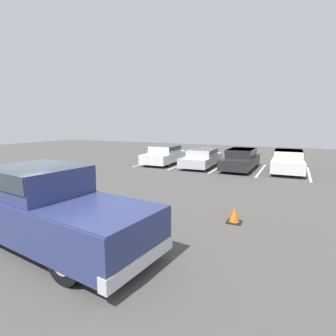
{
  "coord_description": "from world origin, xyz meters",
  "views": [
    {
      "loc": [
        6.31,
        -4.61,
        2.9
      ],
      "look_at": [
        1.47,
        5.35,
        1.0
      ],
      "focal_mm": 28.0,
      "sensor_mm": 36.0,
      "label": 1
    }
  ],
  "objects_px": {
    "parked_sedan_a": "(165,154)",
    "wheel_stop_curb": "(204,159)",
    "parked_sedan_c": "(241,158)",
    "parked_sedan_b": "(202,157)",
    "parked_sedan_d": "(288,160)",
    "pickup_truck": "(47,207)",
    "traffic_cone": "(234,216)"
  },
  "relations": [
    {
      "from": "parked_sedan_a",
      "to": "wheel_stop_curb",
      "type": "relative_size",
      "value": 2.41
    },
    {
      "from": "parked_sedan_c",
      "to": "wheel_stop_curb",
      "type": "relative_size",
      "value": 2.67
    },
    {
      "from": "parked_sedan_b",
      "to": "parked_sedan_d",
      "type": "bearing_deg",
      "value": 90.06
    },
    {
      "from": "parked_sedan_c",
      "to": "parked_sedan_b",
      "type": "bearing_deg",
      "value": -87.97
    },
    {
      "from": "pickup_truck",
      "to": "parked_sedan_d",
      "type": "xyz_separation_m",
      "value": [
        4.9,
        13.02,
        -0.24
      ]
    },
    {
      "from": "parked_sedan_d",
      "to": "wheel_stop_curb",
      "type": "relative_size",
      "value": 2.51
    },
    {
      "from": "parked_sedan_a",
      "to": "parked_sedan_b",
      "type": "distance_m",
      "value": 2.79
    },
    {
      "from": "pickup_truck",
      "to": "parked_sedan_b",
      "type": "distance_m",
      "value": 12.78
    },
    {
      "from": "parked_sedan_a",
      "to": "parked_sedan_d",
      "type": "relative_size",
      "value": 0.96
    },
    {
      "from": "parked_sedan_a",
      "to": "parked_sedan_c",
      "type": "relative_size",
      "value": 0.9
    },
    {
      "from": "parked_sedan_b",
      "to": "parked_sedan_c",
      "type": "bearing_deg",
      "value": 88.35
    },
    {
      "from": "parked_sedan_b",
      "to": "traffic_cone",
      "type": "relative_size",
      "value": 10.46
    },
    {
      "from": "pickup_truck",
      "to": "traffic_cone",
      "type": "bearing_deg",
      "value": 47.89
    },
    {
      "from": "parked_sedan_b",
      "to": "wheel_stop_curb",
      "type": "distance_m",
      "value": 3.07
    },
    {
      "from": "wheel_stop_curb",
      "to": "traffic_cone",
      "type": "bearing_deg",
      "value": -68.13
    },
    {
      "from": "wheel_stop_curb",
      "to": "parked_sedan_a",
      "type": "bearing_deg",
      "value": -123.28
    },
    {
      "from": "parked_sedan_a",
      "to": "wheel_stop_curb",
      "type": "height_order",
      "value": "parked_sedan_a"
    },
    {
      "from": "pickup_truck",
      "to": "parked_sedan_c",
      "type": "bearing_deg",
      "value": 86.7
    },
    {
      "from": "traffic_cone",
      "to": "wheel_stop_curb",
      "type": "relative_size",
      "value": 0.26
    },
    {
      "from": "parked_sedan_b",
      "to": "wheel_stop_curb",
      "type": "bearing_deg",
      "value": -167.92
    },
    {
      "from": "traffic_cone",
      "to": "wheel_stop_curb",
      "type": "height_order",
      "value": "traffic_cone"
    },
    {
      "from": "parked_sedan_a",
      "to": "parked_sedan_c",
      "type": "height_order",
      "value": "parked_sedan_a"
    },
    {
      "from": "parked_sedan_d",
      "to": "wheel_stop_curb",
      "type": "xyz_separation_m",
      "value": [
        -6.09,
        2.67,
        -0.62
      ]
    },
    {
      "from": "pickup_truck",
      "to": "parked_sedan_a",
      "type": "bearing_deg",
      "value": 110.53
    },
    {
      "from": "traffic_cone",
      "to": "parked_sedan_d",
      "type": "bearing_deg",
      "value": 83.33
    },
    {
      "from": "parked_sedan_d",
      "to": "wheel_stop_curb",
      "type": "distance_m",
      "value": 6.68
    },
    {
      "from": "parked_sedan_c",
      "to": "wheel_stop_curb",
      "type": "xyz_separation_m",
      "value": [
        -3.35,
        2.88,
        -0.61
      ]
    },
    {
      "from": "parked_sedan_d",
      "to": "traffic_cone",
      "type": "height_order",
      "value": "parked_sedan_d"
    },
    {
      "from": "parked_sedan_c",
      "to": "parked_sedan_d",
      "type": "relative_size",
      "value": 1.06
    },
    {
      "from": "parked_sedan_a",
      "to": "traffic_cone",
      "type": "bearing_deg",
      "value": 35.48
    },
    {
      "from": "wheel_stop_curb",
      "to": "parked_sedan_c",
      "type": "bearing_deg",
      "value": -40.62
    },
    {
      "from": "parked_sedan_c",
      "to": "parked_sedan_d",
      "type": "distance_m",
      "value": 2.74
    }
  ]
}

